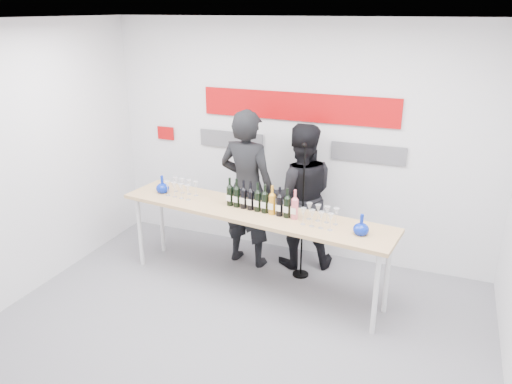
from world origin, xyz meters
TOP-DOWN VIEW (x-y plane):
  - ground at (0.00, 0.00)m, footprint 5.00×5.00m
  - back_wall at (0.00, 2.00)m, footprint 5.00×0.04m
  - signage at (-0.06, 1.97)m, footprint 3.38×0.02m
  - tasting_table at (-0.16, 0.89)m, footprint 3.27×1.04m
  - wine_bottles at (-0.06, 0.89)m, footprint 0.89×0.19m
  - decanter_left at (-1.40, 1.02)m, footprint 0.16×0.16m
  - decanter_right at (1.08, 0.71)m, footprint 0.16×0.16m
  - glasses_left at (-1.13, 1.01)m, footprint 0.38×0.26m
  - glasses_right at (0.63, 0.79)m, footprint 0.38×0.26m
  - presenter_left at (-0.46, 1.44)m, footprint 0.77×0.55m
  - presenter_right at (0.17, 1.64)m, footprint 1.08×0.97m
  - mic_stand at (0.29, 1.34)m, footprint 0.20×0.20m

SIDE VIEW (x-z plane):
  - ground at x=0.00m, z-range 0.00..0.00m
  - mic_stand at x=0.29m, z-range -0.33..1.36m
  - tasting_table at x=-0.16m, z-range 0.41..1.37m
  - presenter_right at x=0.17m, z-range 0.00..1.83m
  - presenter_left at x=-0.46m, z-range 0.00..1.99m
  - glasses_left at x=-1.13m, z-range 0.96..1.15m
  - glasses_right at x=0.63m, z-range 0.96..1.15m
  - decanter_left at x=-1.40m, z-range 0.96..1.18m
  - decanter_right at x=1.08m, z-range 0.96..1.18m
  - wine_bottles at x=-0.06m, z-range 0.96..1.29m
  - back_wall at x=0.00m, z-range 0.00..3.00m
  - signage at x=-0.06m, z-range 1.41..2.20m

